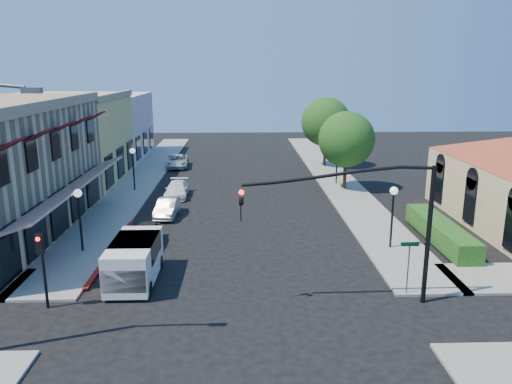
{
  "coord_description": "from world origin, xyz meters",
  "views": [
    {
      "loc": [
        0.16,
        -18.0,
        9.83
      ],
      "look_at": [
        1.1,
        10.97,
        2.6
      ],
      "focal_mm": 35.0,
      "sensor_mm": 36.0,
      "label": 1
    }
  ],
  "objects_px": {
    "street_name_sign": "(409,259)",
    "lamppost_right_far": "(337,153)",
    "lamppost_left_far": "(133,158)",
    "parked_car_c": "(177,190)",
    "signal_mast_arm": "(379,212)",
    "secondary_signal": "(42,257)",
    "street_tree_b": "(326,122)",
    "street_tree_a": "(346,139)",
    "parked_car_b": "(167,208)",
    "parked_car_a": "(146,235)",
    "lamppost_right_near": "(393,202)",
    "white_van": "(134,259)",
    "lamppost_left_near": "(79,204)",
    "parked_car_d": "(177,161)"
  },
  "relations": [
    {
      "from": "street_name_sign",
      "to": "lamppost_left_near",
      "type": "distance_m",
      "value": 17.05
    },
    {
      "from": "signal_mast_arm",
      "to": "parked_car_d",
      "type": "height_order",
      "value": "signal_mast_arm"
    },
    {
      "from": "signal_mast_arm",
      "to": "lamppost_left_near",
      "type": "relative_size",
      "value": 2.24
    },
    {
      "from": "street_tree_b",
      "to": "secondary_signal",
      "type": "xyz_separation_m",
      "value": [
        -16.8,
        -30.59,
        -2.23
      ]
    },
    {
      "from": "lamppost_left_near",
      "to": "white_van",
      "type": "height_order",
      "value": "lamppost_left_near"
    },
    {
      "from": "signal_mast_arm",
      "to": "street_name_sign",
      "type": "distance_m",
      "value": 2.98
    },
    {
      "from": "lamppost_left_far",
      "to": "parked_car_c",
      "type": "bearing_deg",
      "value": -28.39
    },
    {
      "from": "white_van",
      "to": "parked_car_c",
      "type": "xyz_separation_m",
      "value": [
        0.03,
        15.98,
        -0.58
      ]
    },
    {
      "from": "street_tree_a",
      "to": "signal_mast_arm",
      "type": "bearing_deg",
      "value": -98.17
    },
    {
      "from": "parked_car_a",
      "to": "secondary_signal",
      "type": "bearing_deg",
      "value": -113.54
    },
    {
      "from": "street_name_sign",
      "to": "lamppost_right_far",
      "type": "bearing_deg",
      "value": 87.37
    },
    {
      "from": "lamppost_right_far",
      "to": "street_name_sign",
      "type": "bearing_deg",
      "value": -92.63
    },
    {
      "from": "street_name_sign",
      "to": "signal_mast_arm",
      "type": "bearing_deg",
      "value": -156.8
    },
    {
      "from": "street_tree_a",
      "to": "secondary_signal",
      "type": "relative_size",
      "value": 1.95
    },
    {
      "from": "secondary_signal",
      "to": "street_name_sign",
      "type": "distance_m",
      "value": 15.53
    },
    {
      "from": "street_tree_a",
      "to": "parked_car_b",
      "type": "relative_size",
      "value": 1.76
    },
    {
      "from": "lamppost_left_far",
      "to": "parked_car_b",
      "type": "distance_m",
      "value": 8.42
    },
    {
      "from": "street_tree_b",
      "to": "lamppost_left_far",
      "type": "height_order",
      "value": "street_tree_b"
    },
    {
      "from": "street_tree_a",
      "to": "lamppost_left_near",
      "type": "xyz_separation_m",
      "value": [
        -17.3,
        -14.0,
        -1.46
      ]
    },
    {
      "from": "street_tree_a",
      "to": "white_van",
      "type": "relative_size",
      "value": 1.42
    },
    {
      "from": "signal_mast_arm",
      "to": "lamppost_left_far",
      "type": "height_order",
      "value": "signal_mast_arm"
    },
    {
      "from": "lamppost_right_far",
      "to": "street_tree_b",
      "type": "bearing_deg",
      "value": 87.85
    },
    {
      "from": "signal_mast_arm",
      "to": "parked_car_d",
      "type": "bearing_deg",
      "value": 111.57
    },
    {
      "from": "lamppost_left_far",
      "to": "lamppost_right_far",
      "type": "relative_size",
      "value": 1.0
    },
    {
      "from": "parked_car_b",
      "to": "lamppost_right_near",
      "type": "bearing_deg",
      "value": -23.85
    },
    {
      "from": "lamppost_right_far",
      "to": "parked_car_d",
      "type": "distance_m",
      "value": 16.87
    },
    {
      "from": "street_name_sign",
      "to": "lamppost_left_far",
      "type": "height_order",
      "value": "lamppost_left_far"
    },
    {
      "from": "lamppost_right_near",
      "to": "parked_car_b",
      "type": "bearing_deg",
      "value": 153.13
    },
    {
      "from": "lamppost_left_near",
      "to": "parked_car_b",
      "type": "distance_m",
      "value": 7.98
    },
    {
      "from": "lamppost_right_far",
      "to": "parked_car_a",
      "type": "xyz_separation_m",
      "value": [
        -13.68,
        -15.1,
        -2.09
      ]
    },
    {
      "from": "lamppost_left_near",
      "to": "lamppost_right_far",
      "type": "xyz_separation_m",
      "value": [
        17.0,
        16.0,
        0.0
      ]
    },
    {
      "from": "lamppost_right_far",
      "to": "parked_car_b",
      "type": "relative_size",
      "value": 0.97
    },
    {
      "from": "signal_mast_arm",
      "to": "parked_car_c",
      "type": "relative_size",
      "value": 1.97
    },
    {
      "from": "street_tree_b",
      "to": "parked_car_d",
      "type": "xyz_separation_m",
      "value": [
        -15.0,
        0.0,
        -3.91
      ]
    },
    {
      "from": "street_name_sign",
      "to": "lamppost_left_near",
      "type": "height_order",
      "value": "lamppost_left_near"
    },
    {
      "from": "street_name_sign",
      "to": "parked_car_c",
      "type": "xyz_separation_m",
      "value": [
        -12.3,
        17.8,
        -1.11
      ]
    },
    {
      "from": "parked_car_a",
      "to": "parked_car_c",
      "type": "xyz_separation_m",
      "value": [
        0.38,
        11.1,
        -0.05
      ]
    },
    {
      "from": "white_van",
      "to": "street_name_sign",
      "type": "bearing_deg",
      "value": -8.38
    },
    {
      "from": "lamppost_left_far",
      "to": "parked_car_d",
      "type": "height_order",
      "value": "lamppost_left_far"
    },
    {
      "from": "secondary_signal",
      "to": "parked_car_b",
      "type": "relative_size",
      "value": 0.91
    },
    {
      "from": "signal_mast_arm",
      "to": "lamppost_left_far",
      "type": "xyz_separation_m",
      "value": [
        -14.36,
        20.5,
        -1.35
      ]
    },
    {
      "from": "lamppost_right_near",
      "to": "parked_car_c",
      "type": "relative_size",
      "value": 0.88
    },
    {
      "from": "lamppost_right_near",
      "to": "white_van",
      "type": "bearing_deg",
      "value": -163.36
    },
    {
      "from": "lamppost_right_near",
      "to": "lamppost_right_far",
      "type": "relative_size",
      "value": 1.0
    },
    {
      "from": "street_name_sign",
      "to": "lamppost_left_far",
      "type": "xyz_separation_m",
      "value": [
        -16.0,
        19.8,
        1.04
      ]
    },
    {
      "from": "street_tree_a",
      "to": "lamppost_left_near",
      "type": "bearing_deg",
      "value": -141.02
    },
    {
      "from": "street_tree_b",
      "to": "parked_car_c",
      "type": "distance_m",
      "value": 18.56
    },
    {
      "from": "signal_mast_arm",
      "to": "lamppost_right_near",
      "type": "distance_m",
      "value": 7.15
    },
    {
      "from": "street_tree_b",
      "to": "white_van",
      "type": "relative_size",
      "value": 1.53
    },
    {
      "from": "signal_mast_arm",
      "to": "secondary_signal",
      "type": "bearing_deg",
      "value": -179.63
    }
  ]
}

